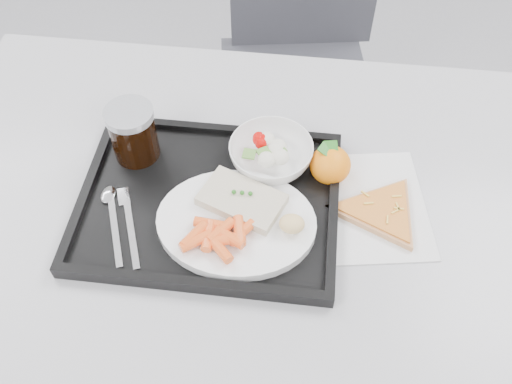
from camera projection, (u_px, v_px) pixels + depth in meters
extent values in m
cube|color=silver|center=(240.00, 200.00, 1.04)|extent=(1.20, 0.80, 0.03)
cylinder|color=#47474C|center=(67.00, 165.00, 1.58)|extent=(0.04, 0.04, 0.72)
cylinder|color=#47474C|center=(463.00, 203.00, 1.50)|extent=(0.04, 0.04, 0.72)
cube|color=#35363C|center=(295.00, 87.00, 1.64)|extent=(0.48, 0.48, 0.04)
cylinder|color=#47474C|center=(227.00, 181.00, 1.73)|extent=(0.03, 0.03, 0.43)
cylinder|color=#47474C|center=(346.00, 192.00, 1.71)|extent=(0.03, 0.03, 0.43)
cylinder|color=#47474C|center=(243.00, 100.00, 1.95)|extent=(0.03, 0.03, 0.43)
cylinder|color=#47474C|center=(349.00, 108.00, 1.92)|extent=(0.03, 0.03, 0.43)
cube|color=black|center=(209.00, 203.00, 1.00)|extent=(0.45, 0.35, 0.01)
cube|color=black|center=(223.00, 129.00, 1.10)|extent=(0.45, 0.02, 0.01)
cube|color=black|center=(191.00, 282.00, 0.89)|extent=(0.45, 0.02, 0.01)
cube|color=black|center=(333.00, 210.00, 0.98)|extent=(0.02, 0.32, 0.01)
cube|color=black|center=(88.00, 186.00, 1.01)|extent=(0.02, 0.32, 0.01)
cylinder|color=white|center=(236.00, 223.00, 0.96)|extent=(0.27, 0.27, 0.02)
cube|color=beige|center=(242.00, 200.00, 0.97)|extent=(0.16, 0.13, 0.02)
sphere|color=#236B1C|center=(234.00, 192.00, 0.96)|extent=(0.01, 0.01, 0.01)
sphere|color=#236B1C|center=(242.00, 193.00, 0.96)|extent=(0.01, 0.01, 0.01)
sphere|color=#236B1C|center=(250.00, 193.00, 0.96)|extent=(0.01, 0.01, 0.01)
ellipsoid|color=tan|center=(292.00, 224.00, 0.93)|extent=(0.05, 0.04, 0.03)
imported|color=white|center=(271.00, 154.00, 1.03)|extent=(0.15, 0.15, 0.05)
cylinder|color=black|center=(134.00, 135.00, 1.03)|extent=(0.08, 0.08, 0.10)
cylinder|color=#A5A8AD|center=(129.00, 114.00, 0.99)|extent=(0.09, 0.09, 0.01)
cube|color=silver|center=(115.00, 230.00, 0.96)|extent=(0.06, 0.14, 0.00)
ellipsoid|color=silver|center=(108.00, 194.00, 1.00)|extent=(0.04, 0.05, 0.01)
cube|color=silver|center=(131.00, 232.00, 0.96)|extent=(0.06, 0.14, 0.00)
cube|color=silver|center=(124.00, 197.00, 1.00)|extent=(0.03, 0.04, 0.00)
cube|color=silver|center=(354.00, 206.00, 1.01)|extent=(0.29, 0.28, 0.00)
ellipsoid|color=orange|center=(330.00, 165.00, 1.02)|extent=(0.09, 0.09, 0.07)
cube|color=#236B1C|center=(332.00, 154.00, 1.00)|extent=(0.03, 0.05, 0.02)
cube|color=#236B1C|center=(332.00, 154.00, 1.00)|extent=(0.05, 0.04, 0.02)
cylinder|color=tan|center=(381.00, 212.00, 0.99)|extent=(0.20, 0.20, 0.01)
cylinder|color=#BD3C0F|center=(381.00, 209.00, 0.98)|extent=(0.18, 0.18, 0.00)
cube|color=#EABC47|center=(398.00, 207.00, 0.98)|extent=(0.01, 0.02, 0.00)
cube|color=#EABC47|center=(365.00, 194.00, 1.00)|extent=(0.02, 0.01, 0.00)
cube|color=#EABC47|center=(396.00, 211.00, 0.98)|extent=(0.02, 0.01, 0.00)
cube|color=#EABC47|center=(369.00, 203.00, 0.99)|extent=(0.02, 0.01, 0.00)
cube|color=#EABC47|center=(399.00, 209.00, 0.98)|extent=(0.02, 0.00, 0.00)
cube|color=#EABC47|center=(387.00, 220.00, 0.97)|extent=(0.00, 0.02, 0.00)
cube|color=#EABC47|center=(397.00, 196.00, 1.00)|extent=(0.02, 0.01, 0.00)
cylinder|color=#FF6022|center=(194.00, 235.00, 0.91)|extent=(0.04, 0.05, 0.02)
cylinder|color=#FF6022|center=(239.00, 231.00, 0.92)|extent=(0.03, 0.06, 0.02)
cylinder|color=#FF6022|center=(210.00, 224.00, 0.93)|extent=(0.05, 0.02, 0.02)
cylinder|color=#FF6022|center=(229.00, 239.00, 0.91)|extent=(0.06, 0.03, 0.02)
cylinder|color=#FF6022|center=(209.00, 236.00, 0.92)|extent=(0.02, 0.05, 0.02)
cylinder|color=#FF6022|center=(221.00, 231.00, 0.92)|extent=(0.05, 0.05, 0.02)
cylinder|color=#FF6022|center=(241.00, 232.00, 0.92)|extent=(0.05, 0.05, 0.02)
cylinder|color=#FF6022|center=(196.00, 241.00, 0.91)|extent=(0.05, 0.05, 0.02)
cylinder|color=#FF6022|center=(220.00, 249.00, 0.90)|extent=(0.05, 0.05, 0.02)
cylinder|color=#FF6022|center=(230.00, 237.00, 0.91)|extent=(0.06, 0.04, 0.02)
sphere|color=#C50805|center=(259.00, 140.00, 1.04)|extent=(0.02, 0.02, 0.02)
sphere|color=#C50805|center=(263.00, 140.00, 1.04)|extent=(0.02, 0.02, 0.02)
sphere|color=#C50805|center=(261.00, 144.00, 1.03)|extent=(0.02, 0.02, 0.02)
sphere|color=#C50805|center=(259.00, 138.00, 1.04)|extent=(0.02, 0.02, 0.02)
ellipsoid|color=silver|center=(276.00, 150.00, 1.03)|extent=(0.03, 0.03, 0.03)
ellipsoid|color=silver|center=(266.00, 140.00, 1.04)|extent=(0.03, 0.03, 0.03)
ellipsoid|color=silver|center=(280.00, 157.00, 1.02)|extent=(0.03, 0.03, 0.03)
ellipsoid|color=silver|center=(266.00, 160.00, 1.01)|extent=(0.03, 0.03, 0.03)
ellipsoid|color=silver|center=(278.00, 147.00, 1.03)|extent=(0.03, 0.03, 0.03)
cube|color=#5B8F38|center=(264.00, 153.00, 1.01)|extent=(0.03, 0.03, 0.00)
cube|color=#5B8F38|center=(249.00, 154.00, 1.01)|extent=(0.02, 0.02, 0.00)
cube|color=#5B8F38|center=(279.00, 150.00, 1.02)|extent=(0.03, 0.03, 0.00)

